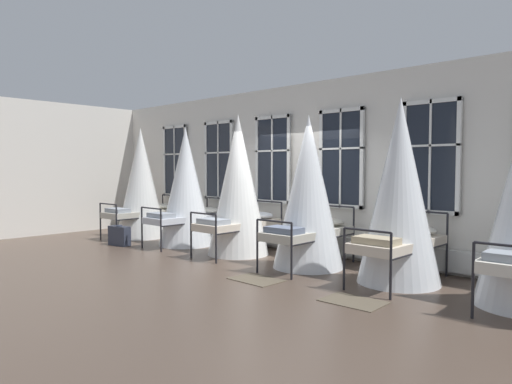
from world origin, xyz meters
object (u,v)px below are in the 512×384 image
at_px(cot_fifth, 400,194).
at_px(suitcase_dark, 119,236).
at_px(cot_second, 186,188).
at_px(cot_third, 238,187).
at_px(cot_first, 141,184).
at_px(cot_fourth, 308,194).

xyz_separation_m(cot_fifth, suitcase_dark, (-6.23, -1.11, -1.15)).
relative_size(cot_second, cot_third, 0.94).
bearing_deg(cot_first, cot_third, -90.29).
height_order(cot_third, suitcase_dark, cot_third).
xyz_separation_m(cot_first, suitcase_dark, (0.74, -1.07, -1.12)).
relative_size(cot_fourth, cot_fifth, 0.95).
xyz_separation_m(cot_third, cot_fifth, (3.49, 0.01, -0.01)).
bearing_deg(cot_third, cot_fourth, -90.72).
xyz_separation_m(cot_first, cot_second, (1.77, 0.04, -0.04)).
distance_m(cot_second, cot_fourth, 3.50).
relative_size(cot_third, cot_fifth, 1.01).
bearing_deg(cot_fifth, cot_third, 91.10).
xyz_separation_m(cot_second, suitcase_dark, (-1.03, -1.11, -1.08)).
bearing_deg(suitcase_dark, cot_fourth, 4.75).
relative_size(cot_fifth, suitcase_dark, 4.87).
height_order(cot_first, cot_third, cot_third).
distance_m(cot_first, cot_third, 3.48).
distance_m(cot_first, suitcase_dark, 1.71).
xyz_separation_m(cot_third, suitcase_dark, (-2.74, -1.11, -1.16)).
bearing_deg(cot_fifth, cot_first, 91.36).
bearing_deg(cot_first, cot_fifth, -90.55).
relative_size(cot_third, cot_fourth, 1.06).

